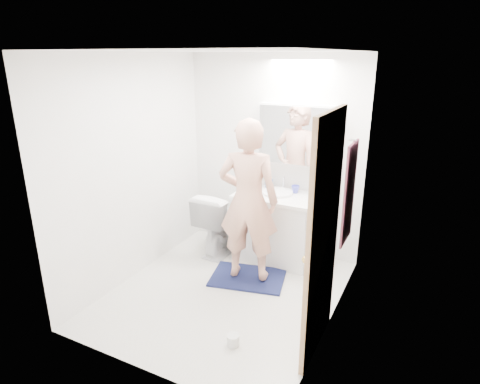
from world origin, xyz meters
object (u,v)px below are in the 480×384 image
Objects in this scene: soap_bottle_a at (256,178)px; toilet_paper_roll at (233,340)px; toilet at (222,221)px; toothbrush_cup at (295,189)px; vanity_cabinet at (275,228)px; medicine_cabinet at (296,135)px; person at (248,201)px; soap_bottle_b at (269,181)px.

toilet_paper_roll is at bearing -71.19° from soap_bottle_a.
toothbrush_cup is (0.84, 0.28, 0.47)m from toilet.
vanity_cabinet is 1.13× the size of toilet.
medicine_cabinet reaches higher than person.
vanity_cabinet is 1.14m from medicine_cabinet.
vanity_cabinet is 0.53m from toothbrush_cup.
vanity_cabinet is at bearing -24.46° from soap_bottle_a.
toilet is at bearing -141.88° from soap_bottle_a.
soap_bottle_b is at bearing -147.13° from toilet.
soap_bottle_a is (-0.25, 0.75, 0.02)m from person.
vanity_cabinet is at bearing -137.46° from toothbrush_cup.
toothbrush_cup is at bearing -159.87° from toilet.
medicine_cabinet is at bearing -155.84° from toilet.
toilet is 1.83m from toilet_paper_roll.
soap_bottle_a reaches higher than toothbrush_cup.
toothbrush_cup is at bearing 42.54° from vanity_cabinet.
soap_bottle_a is at bearing -178.86° from toothbrush_cup.
medicine_cabinet is (0.13, 0.21, 1.11)m from vanity_cabinet.
toilet_paper_roll is (0.95, -1.53, -0.35)m from toilet.
toilet_paper_roll is (0.28, -1.64, -0.34)m from vanity_cabinet.
soap_bottle_b reaches higher than toothbrush_cup.
soap_bottle_a reaches higher than toilet.
medicine_cabinet reaches higher than soap_bottle_b.
medicine_cabinet reaches higher than toothbrush_cup.
medicine_cabinet is at bearing 130.00° from toothbrush_cup.
toilet is 0.46× the size of person.
person is at bearing -104.74° from medicine_cabinet.
vanity_cabinet is 0.68m from toilet.
toothbrush_cup is at bearing 93.37° from toilet_paper_roll.
soap_bottle_a is at bearing 108.81° from toilet_paper_roll.
medicine_cabinet is 1.10× the size of toilet.
medicine_cabinet is 8.00× the size of toilet_paper_roll.
medicine_cabinet is 3.83× the size of soap_bottle_a.
vanity_cabinet is 3.91× the size of soap_bottle_a.
soap_bottle_b is 2.06m from toilet_paper_roll.
toilet is 0.69m from soap_bottle_a.
person is at bearing -83.15° from soap_bottle_b.
soap_bottle_b is (0.49, 0.30, 0.51)m from toilet.
vanity_cabinet is 0.80m from person.
soap_bottle_a is 2.09m from toilet_paper_roll.
person reaches higher than soap_bottle_b.
soap_bottle_b is 0.35m from toothbrush_cup.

